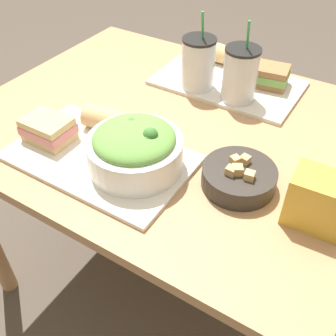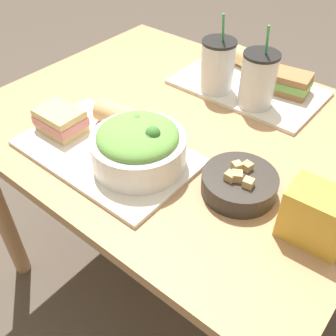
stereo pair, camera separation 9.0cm
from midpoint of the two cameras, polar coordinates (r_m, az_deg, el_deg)
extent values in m
plane|color=#4C4238|center=(1.69, 2.96, -14.80)|extent=(12.00, 12.00, 0.00)
cube|color=#A37A51|center=(1.15, 4.24, 6.17)|extent=(1.14, 0.91, 0.03)
cylinder|color=#A37A51|center=(1.88, -1.76, 7.89)|extent=(0.06, 0.06, 0.73)
cube|color=beige|center=(1.02, -6.40, 2.26)|extent=(0.46, 0.28, 0.01)
cube|color=beige|center=(1.32, 13.44, 11.25)|extent=(0.46, 0.28, 0.01)
cylinder|color=white|center=(0.95, -1.58, 2.43)|extent=(0.23, 0.23, 0.08)
ellipsoid|color=#5B8E3D|center=(0.92, -1.63, 4.60)|extent=(0.20, 0.20, 0.06)
sphere|color=#427F38|center=(0.88, 0.18, 4.18)|extent=(0.02, 0.02, 0.02)
sphere|color=#427F38|center=(0.94, -1.72, 6.85)|extent=(0.02, 0.02, 0.02)
sphere|color=#38702D|center=(0.89, 0.68, 4.86)|extent=(0.04, 0.04, 0.04)
cube|color=beige|center=(0.90, -0.79, 4.35)|extent=(0.06, 0.05, 0.01)
cube|color=beige|center=(0.91, -1.06, 4.78)|extent=(0.05, 0.05, 0.01)
cylinder|color=#2D2823|center=(0.92, 13.06, -2.37)|extent=(0.17, 0.17, 0.05)
cylinder|color=#5B2D19|center=(0.91, 13.24, -1.52)|extent=(0.16, 0.16, 0.01)
cube|color=tan|center=(0.88, 11.92, -1.39)|extent=(0.02, 0.02, 0.02)
cube|color=tan|center=(0.88, 14.46, -2.31)|extent=(0.02, 0.02, 0.02)
cube|color=tan|center=(0.92, 12.75, 0.12)|extent=(0.03, 0.03, 0.02)
cube|color=tan|center=(0.89, 12.83, -1.35)|extent=(0.03, 0.03, 0.02)
cube|color=tan|center=(0.92, 14.17, 0.04)|extent=(0.02, 0.02, 0.02)
cube|color=tan|center=(1.10, -12.90, 5.72)|extent=(0.12, 0.09, 0.02)
cube|color=#C1706B|center=(1.09, -13.07, 6.66)|extent=(0.13, 0.09, 0.02)
cube|color=tan|center=(1.08, -13.25, 7.62)|extent=(0.12, 0.09, 0.02)
cylinder|color=tan|center=(1.08, -4.14, 7.33)|extent=(0.17, 0.09, 0.06)
cylinder|color=beige|center=(1.04, -0.58, 6.18)|extent=(0.02, 0.06, 0.06)
cube|color=olive|center=(1.31, 19.08, 10.65)|extent=(0.13, 0.10, 0.02)
cube|color=#6B9E47|center=(1.30, 19.29, 11.48)|extent=(0.13, 0.11, 0.02)
cube|color=olive|center=(1.29, 19.51, 12.32)|extent=(0.13, 0.10, 0.02)
cylinder|color=tan|center=(1.40, 14.23, 14.75)|extent=(0.16, 0.08, 0.06)
cylinder|color=beige|center=(1.37, 16.78, 13.61)|extent=(0.01, 0.06, 0.06)
cylinder|color=silver|center=(1.24, 9.31, 14.21)|extent=(0.10, 0.10, 0.15)
cylinder|color=black|center=(1.25, 9.26, 13.83)|extent=(0.09, 0.09, 0.12)
cylinder|color=black|center=(1.21, 9.73, 17.53)|extent=(0.10, 0.10, 0.01)
cylinder|color=green|center=(1.19, 10.29, 19.20)|extent=(0.01, 0.02, 0.09)
cylinder|color=silver|center=(1.19, 15.08, 12.02)|extent=(0.10, 0.10, 0.15)
cylinder|color=#701E47|center=(1.19, 14.99, 11.62)|extent=(0.09, 0.09, 0.13)
cylinder|color=black|center=(1.15, 15.79, 15.48)|extent=(0.10, 0.10, 0.01)
cylinder|color=green|center=(1.13, 16.53, 17.18)|extent=(0.01, 0.02, 0.09)
cube|color=gold|center=(0.85, 23.67, -6.56)|extent=(0.13, 0.10, 0.12)
camera|label=1|loc=(0.05, -87.13, 2.54)|focal=42.00mm
camera|label=2|loc=(0.05, 92.87, -2.54)|focal=42.00mm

